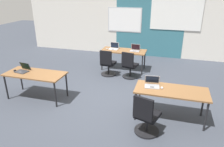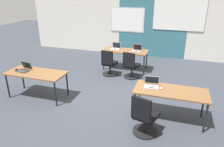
# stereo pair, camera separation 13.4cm
# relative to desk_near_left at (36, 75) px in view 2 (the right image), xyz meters

# --- Properties ---
(ground_plane) EXTENTS (24.00, 24.00, 0.00)m
(ground_plane) POSITION_rel_desk_near_left_xyz_m (1.75, 0.60, -0.66)
(ground_plane) COLOR #383D47
(back_wall_assembly) EXTENTS (10.00, 0.27, 2.80)m
(back_wall_assembly) POSITION_rel_desk_near_left_xyz_m (1.78, 4.80, 0.75)
(back_wall_assembly) COLOR silver
(back_wall_assembly) RESTS_ON ground
(desk_near_left) EXTENTS (1.60, 0.70, 0.72)m
(desk_near_left) POSITION_rel_desk_near_left_xyz_m (0.00, 0.00, 0.00)
(desk_near_left) COLOR brown
(desk_near_left) RESTS_ON ground
(desk_near_right) EXTENTS (1.60, 0.70, 0.72)m
(desk_near_right) POSITION_rel_desk_near_left_xyz_m (3.50, 0.00, 0.00)
(desk_near_right) COLOR brown
(desk_near_right) RESTS_ON ground
(desk_far_center) EXTENTS (1.60, 0.70, 0.72)m
(desk_far_center) POSITION_rel_desk_near_left_xyz_m (1.75, 2.80, 0.00)
(desk_far_center) COLOR brown
(desk_far_center) RESTS_ON ground
(laptop_far_left) EXTENTS (0.35, 0.30, 0.24)m
(laptop_far_left) POSITION_rel_desk_near_left_xyz_m (1.36, 2.87, 0.11)
(laptop_far_left) COLOR silver
(laptop_far_left) RESTS_ON desk_far_center
(mouse_far_left) EXTENTS (0.07, 0.11, 0.03)m
(mouse_far_left) POSITION_rel_desk_near_left_xyz_m (1.13, 2.80, 0.08)
(mouse_far_left) COLOR #B2B2B7
(mouse_far_left) RESTS_ON desk_far_center
(chair_far_left) EXTENTS (0.52, 0.55, 0.92)m
(chair_far_left) POSITION_rel_desk_near_left_xyz_m (1.38, 2.05, -0.28)
(chair_far_left) COLOR black
(chair_far_left) RESTS_ON ground
(laptop_near_left_end) EXTENTS (0.37, 0.35, 0.23)m
(laptop_near_left_end) POSITION_rel_desk_near_left_xyz_m (-0.39, 0.03, 0.11)
(laptop_near_left_end) COLOR #333338
(laptop_near_left_end) RESTS_ON desk_near_left
(mouse_near_left_end) EXTENTS (0.07, 0.11, 0.03)m
(mouse_near_left_end) POSITION_rel_desk_near_left_xyz_m (-0.63, -0.01, 0.08)
(mouse_near_left_end) COLOR black
(mouse_near_left_end) RESTS_ON desk_near_left
(laptop_near_right_inner) EXTENTS (0.37, 0.35, 0.23)m
(laptop_near_right_inner) POSITION_rel_desk_near_left_xyz_m (3.06, 0.09, 0.11)
(laptop_near_right_inner) COLOR #9E9EA3
(laptop_near_right_inner) RESTS_ON desk_near_right
(mouse_near_right_inner) EXTENTS (0.06, 0.10, 0.03)m
(mouse_near_right_inner) POSITION_rel_desk_near_left_xyz_m (3.29, 0.01, 0.08)
(mouse_near_right_inner) COLOR #B2B2B7
(mouse_near_right_inner) RESTS_ON desk_near_right
(chair_near_right_inner) EXTENTS (0.55, 0.60, 0.92)m
(chair_near_right_inner) POSITION_rel_desk_near_left_xyz_m (3.06, -0.74, -0.28)
(chair_near_right_inner) COLOR black
(chair_near_right_inner) RESTS_ON ground
(laptop_far_right) EXTENTS (0.34, 0.29, 0.23)m
(laptop_far_right) POSITION_rel_desk_near_left_xyz_m (2.16, 2.84, 0.11)
(laptop_far_right) COLOR #9E9EA3
(laptop_far_right) RESTS_ON desk_far_center
(chair_far_right) EXTENTS (0.52, 0.58, 0.92)m
(chair_far_right) POSITION_rel_desk_near_left_xyz_m (2.13, 2.06, -0.28)
(chair_far_right) COLOR black
(chair_far_right) RESTS_ON ground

